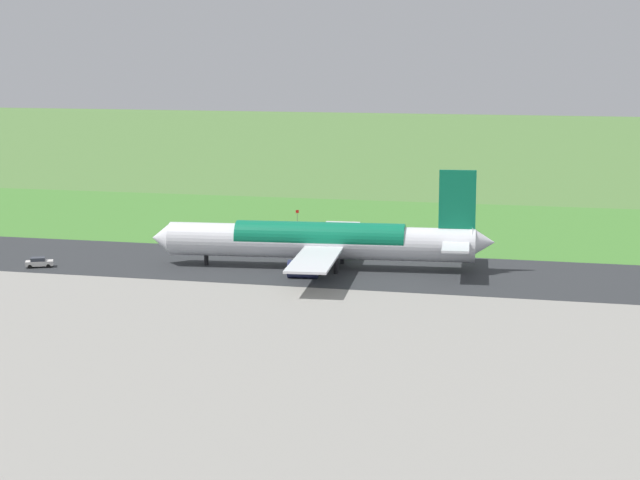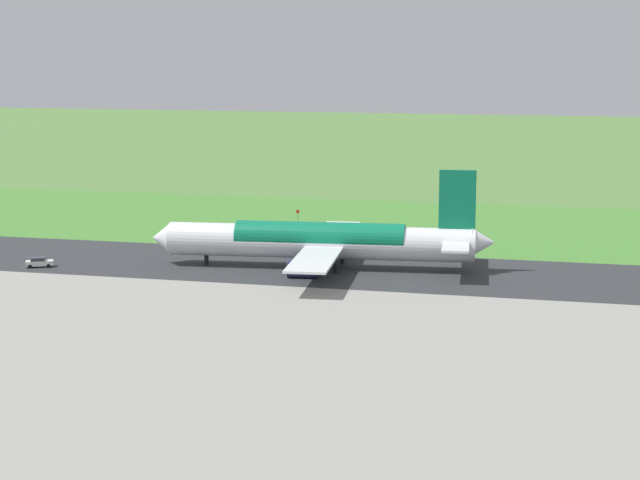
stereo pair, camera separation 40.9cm
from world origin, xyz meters
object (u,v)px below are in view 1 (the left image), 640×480
at_px(airliner_main, 322,241).
at_px(traffic_cone_orange, 269,226).
at_px(service_car_followme, 39,262).
at_px(no_stopping_sign, 297,216).

distance_m(airliner_main, traffic_cone_orange, 40.85).
height_order(airliner_main, traffic_cone_orange, airliner_main).
bearing_deg(service_car_followme, airliner_main, -167.12).
bearing_deg(no_stopping_sign, service_car_followme, 60.99).
xyz_separation_m(airliner_main, traffic_cone_orange, (19.19, -35.83, -4.08)).
relative_size(service_car_followme, traffic_cone_orange, 8.30).
distance_m(service_car_followme, traffic_cone_orange, 51.77).
height_order(airliner_main, no_stopping_sign, airliner_main).
bearing_deg(no_stopping_sign, traffic_cone_orange, 52.35).
bearing_deg(service_car_followme, no_stopping_sign, -119.01).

